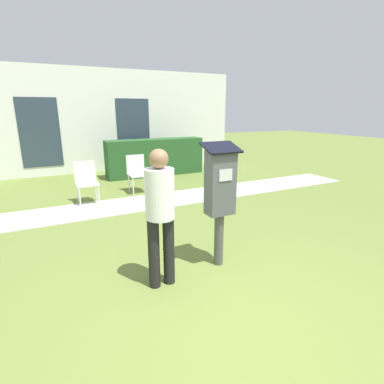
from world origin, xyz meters
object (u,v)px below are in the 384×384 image
at_px(person_standing, 160,209).
at_px(outdoor_chair_left, 86,179).
at_px(parking_meter, 220,189).
at_px(outdoor_chair_middle, 137,170).

relative_size(person_standing, outdoor_chair_left, 1.76).
relative_size(parking_meter, outdoor_chair_middle, 1.77).
xyz_separation_m(parking_meter, person_standing, (-0.83, -0.11, -0.09)).
distance_m(parking_meter, outdoor_chair_left, 3.78).
bearing_deg(person_standing, parking_meter, -9.75).
bearing_deg(person_standing, outdoor_chair_left, 77.06).
relative_size(parking_meter, outdoor_chair_left, 1.77).
height_order(parking_meter, outdoor_chair_left, parking_meter).
bearing_deg(parking_meter, person_standing, -172.17).
xyz_separation_m(person_standing, outdoor_chair_middle, (0.94, 4.09, -0.40)).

